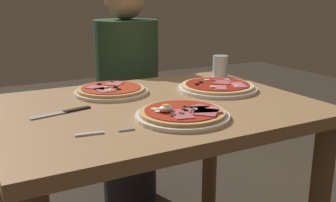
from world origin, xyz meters
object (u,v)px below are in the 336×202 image
pizza_foreground (183,114)px  knife (65,112)px  pizza_across_right (217,87)px  fork (100,133)px  pizza_across_left (111,90)px  dining_table (155,141)px  water_glass_near (220,68)px  diner_person (128,102)px

pizza_foreground → knife: (-0.29, 0.22, -0.01)m
pizza_across_right → fork: size_ratio=1.91×
pizza_across_right → fork: bearing=-155.2°
pizza_across_left → pizza_across_right: same height
dining_table → knife: 0.32m
dining_table → pizza_across_right: (0.30, 0.06, 0.14)m
dining_table → pizza_across_left: pizza_across_left is taller
fork → knife: knife is taller
water_glass_near → diner_person: diner_person is taller
pizza_across_right → dining_table: bearing=-168.5°
pizza_across_right → fork: 0.61m
fork → diner_person: bearing=63.7°
dining_table → pizza_foreground: (0.00, -0.18, 0.15)m
dining_table → fork: (-0.26, -0.20, 0.14)m
dining_table → knife: (-0.29, 0.04, 0.14)m
fork → knife: size_ratio=0.81×
fork → dining_table: bearing=37.3°
pizza_across_left → water_glass_near: bearing=6.7°
dining_table → fork: bearing=-142.7°
pizza_foreground → pizza_across_right: bearing=39.4°
dining_table → pizza_foreground: 0.23m
water_glass_near → knife: 0.78m
pizza_across_left → diner_person: (0.26, 0.49, -0.20)m
pizza_foreground → water_glass_near: (0.45, 0.44, 0.03)m
pizza_foreground → water_glass_near: bearing=44.5°
pizza_foreground → diner_person: 0.91m
pizza_across_left → diner_person: bearing=61.8°
pizza_across_left → pizza_across_right: size_ratio=0.90×
pizza_foreground → fork: bearing=-177.0°
dining_table → pizza_across_left: bearing=112.5°
dining_table → pizza_foreground: bearing=-89.7°
dining_table → diner_person: size_ratio=0.87×
dining_table → pizza_across_right: bearing=11.5°
dining_table → fork: 0.35m
pizza_foreground → pizza_across_left: 0.39m
pizza_foreground → dining_table: bearing=90.3°
fork → diner_person: 1.01m
water_glass_near → diner_person: (-0.27, 0.43, -0.22)m
dining_table → water_glass_near: 0.55m
fork → knife: (-0.03, 0.23, 0.00)m
dining_table → pizza_foreground: pizza_foreground is taller
pizza_across_left → knife: bearing=-142.1°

